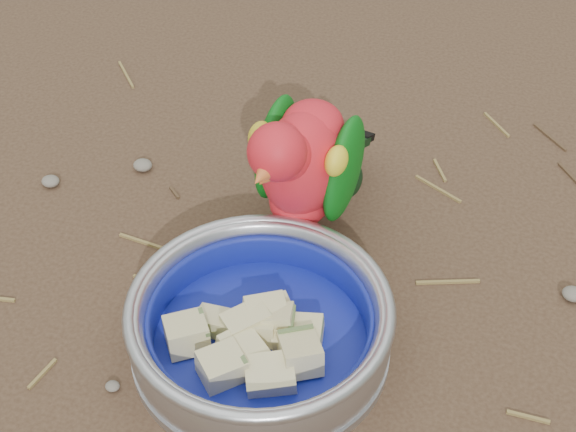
% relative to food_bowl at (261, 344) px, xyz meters
% --- Properties ---
extents(ground, '(60.00, 60.00, 0.00)m').
position_rel_food_bowl_xyz_m(ground, '(0.01, 0.02, -0.01)').
color(ground, '#493324').
extents(food_bowl, '(0.23, 0.23, 0.02)m').
position_rel_food_bowl_xyz_m(food_bowl, '(0.00, 0.00, 0.00)').
color(food_bowl, '#B2B2BA').
rests_on(food_bowl, ground).
extents(bowl_wall, '(0.23, 0.23, 0.04)m').
position_rel_food_bowl_xyz_m(bowl_wall, '(0.00, 0.00, 0.03)').
color(bowl_wall, '#B2B2BA').
rests_on(bowl_wall, food_bowl).
extents(fruit_wedges, '(0.14, 0.14, 0.03)m').
position_rel_food_bowl_xyz_m(fruit_wedges, '(-0.00, 0.00, 0.02)').
color(fruit_wedges, beige).
rests_on(fruit_wedges, food_bowl).
extents(lory_parrot, '(0.14, 0.23, 0.17)m').
position_rel_food_bowl_xyz_m(lory_parrot, '(-0.00, 0.15, 0.08)').
color(lory_parrot, red).
rests_on(lory_parrot, ground).
extents(ground_debris, '(0.90, 0.80, 0.01)m').
position_rel_food_bowl_xyz_m(ground_debris, '(-0.00, 0.05, -0.01)').
color(ground_debris, olive).
rests_on(ground_debris, ground).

